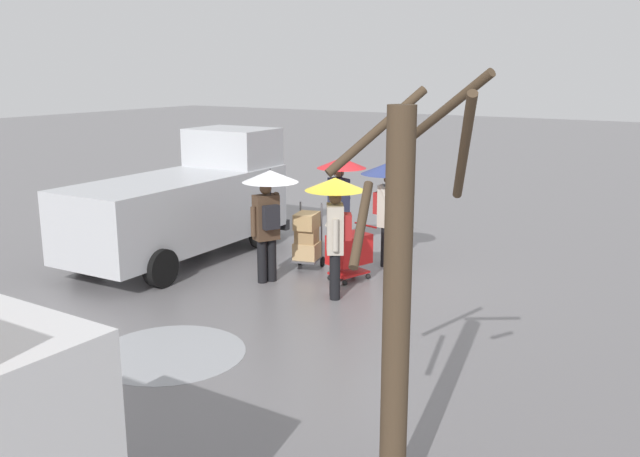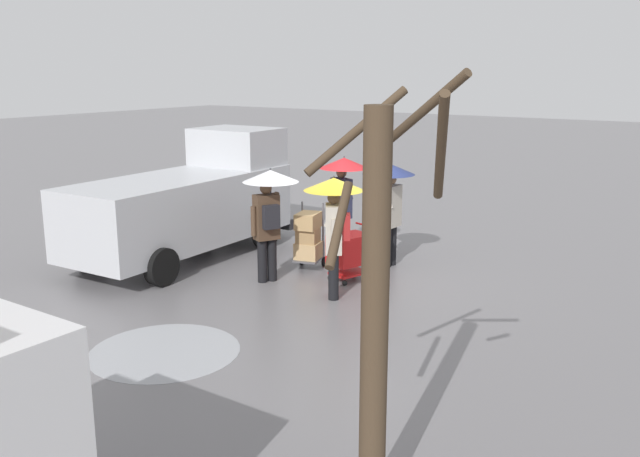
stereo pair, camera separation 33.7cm
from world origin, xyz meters
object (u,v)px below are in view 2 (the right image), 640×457
cargo_van_parked_right (189,201)px  pedestrian_far_side (389,190)px  hand_dolly_boxes (308,237)px  pedestrian_black_side (343,182)px  bare_tree_near (377,302)px  shopping_cart_vendor (350,251)px  pedestrian_white_side (269,199)px  pedestrian_pink_side (334,209)px

cargo_van_parked_right → pedestrian_far_side: size_ratio=2.51×
hand_dolly_boxes → pedestrian_black_side: (0.00, -1.29, 0.92)m
pedestrian_far_side → bare_tree_near: size_ratio=0.55×
shopping_cart_vendor → pedestrian_black_side: 2.05m
pedestrian_black_side → pedestrian_white_side: size_ratio=1.00×
pedestrian_black_side → pedestrian_white_side: bearing=86.0°
cargo_van_parked_right → hand_dolly_boxes: bearing=-169.0°
pedestrian_pink_side → pedestrian_white_side: size_ratio=1.00×
pedestrian_pink_side → pedestrian_far_side: (0.13, -2.22, 0.00)m
pedestrian_white_side → pedestrian_far_side: size_ratio=1.00×
pedestrian_white_side → pedestrian_far_side: (-1.37, -2.11, 0.00)m
pedestrian_black_side → pedestrian_white_side: (0.16, 2.32, -0.01)m
pedestrian_pink_side → cargo_van_parked_right: bearing=-8.7°
pedestrian_far_side → bare_tree_near: bare_tree_near is taller
pedestrian_pink_side → bare_tree_near: bearing=125.9°
cargo_van_parked_right → pedestrian_pink_side: cargo_van_parked_right is taller
cargo_van_parked_right → bare_tree_near: bare_tree_near is taller
shopping_cart_vendor → pedestrian_far_side: size_ratio=0.49×
bare_tree_near → pedestrian_far_side: bearing=-62.7°
shopping_cart_vendor → pedestrian_white_side: bearing=36.1°
hand_dolly_boxes → pedestrian_white_side: size_ratio=0.61×
pedestrian_pink_side → pedestrian_black_side: bearing=-61.2°
shopping_cart_vendor → cargo_van_parked_right: bearing=5.8°
pedestrian_far_side → bare_tree_near: (-3.66, 7.09, 0.43)m
hand_dolly_boxes → pedestrian_pink_side: size_ratio=0.61×
cargo_van_parked_right → pedestrian_pink_side: (-4.02, 0.62, 0.39)m
cargo_van_parked_right → pedestrian_white_side: (-2.52, 0.51, 0.39)m
cargo_van_parked_right → pedestrian_black_side: (-2.69, -1.82, 0.41)m
hand_dolly_boxes → bare_tree_near: size_ratio=0.33×
cargo_van_parked_right → bare_tree_near: size_ratio=1.37×
pedestrian_pink_side → pedestrian_black_side: 2.77m
cargo_van_parked_right → bare_tree_near: 9.38m
pedestrian_far_side → cargo_van_parked_right: bearing=22.3°
cargo_van_parked_right → hand_dolly_boxes: 2.79m
cargo_van_parked_right → pedestrian_far_side: 4.23m
hand_dolly_boxes → pedestrian_white_side: bearing=81.0°
shopping_cart_vendor → hand_dolly_boxes: hand_dolly_boxes is taller
shopping_cart_vendor → bare_tree_near: size_ratio=0.27×
pedestrian_black_side → pedestrian_white_side: same height
pedestrian_far_side → pedestrian_white_side: bearing=56.9°
cargo_van_parked_right → pedestrian_black_side: size_ratio=2.51×
pedestrian_white_side → bare_tree_near: size_ratio=0.55×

